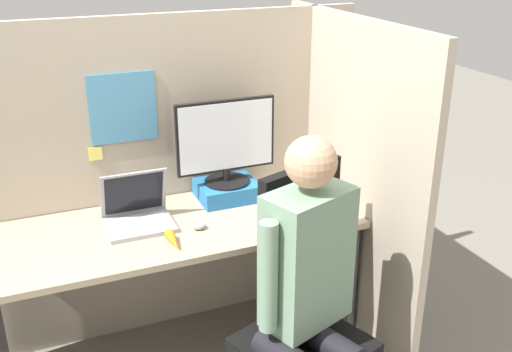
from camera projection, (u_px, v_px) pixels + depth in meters
The scene contains 11 objects.
cubicle_panel_back at pixel (154, 182), 3.02m from camera, with size 2.20×0.05×1.66m.
cubicle_panel_right at pixel (347, 186), 2.97m from camera, with size 0.04×1.28×1.66m.
desk at pixel (176, 257), 2.82m from camera, with size 1.70×0.65×0.76m.
paper_box at pixel (227, 190), 3.00m from camera, with size 0.29×0.25×0.09m.
monitor at pixel (226, 141), 2.91m from camera, with size 0.50×0.22×0.42m.
laptop at pixel (138, 215), 2.73m from camera, with size 0.30×0.25×0.25m.
mouse at pixel (200, 226), 2.70m from camera, with size 0.06×0.05×0.03m.
stapler at pixel (325, 197), 2.98m from camera, with size 0.04×0.15×0.05m.
carrot_toy at pixel (173, 241), 2.56m from camera, with size 0.05×0.16×0.05m.
office_chair at pixel (301, 305), 2.51m from camera, with size 0.60×0.64×1.12m.
person at pixel (308, 284), 2.27m from camera, with size 0.47×0.51×1.34m.
Camera 1 is at (-0.59, -2.09, 2.02)m, focal length 42.00 mm.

